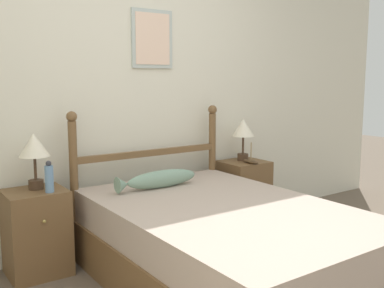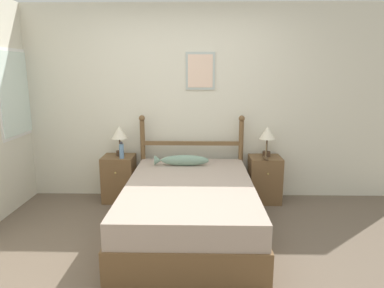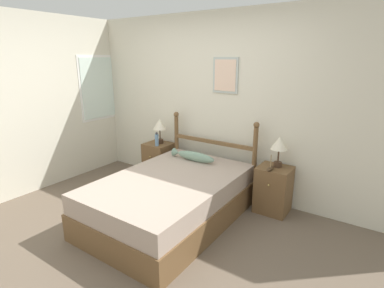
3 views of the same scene
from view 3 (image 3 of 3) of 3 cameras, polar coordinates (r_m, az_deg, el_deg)
The scene contains 12 objects.
ground_plane at distance 3.55m, azimuth -11.30°, elevation -17.23°, with size 16.00×16.00×0.00m, color brown.
wall_back at distance 4.39m, azimuth 4.09°, elevation 7.52°, with size 6.40×0.08×2.55m.
wall_left at distance 4.82m, azimuth -30.24°, elevation 6.14°, with size 0.08×6.40×2.55m.
bed at distance 3.72m, azimuth -4.11°, elevation -10.41°, with size 1.36×2.04×0.55m.
headboard at distance 4.35m, azimuth 3.90°, elevation -1.27°, with size 1.38×0.08×1.14m.
nightstand_left at distance 4.93m, azimuth -6.38°, elevation -3.27°, with size 0.41×0.40×0.61m.
nightstand_right at distance 4.03m, azimuth 15.23°, elevation -8.35°, with size 0.41×0.40×0.61m.
table_lamp_left at distance 4.77m, azimuth -6.16°, elevation 3.49°, with size 0.21×0.21×0.40m.
table_lamp_right at distance 3.85m, azimuth 16.29°, elevation -0.19°, with size 0.21×0.21×0.40m.
bottle at distance 4.68m, azimuth -6.73°, elevation 0.85°, with size 0.06×0.06×0.22m.
model_boat at distance 3.81m, azimuth 14.68°, elevation -4.48°, with size 0.06×0.19×0.20m.
fish_pillow at distance 4.15m, azimuth 0.20°, elevation -2.32°, with size 0.67×0.12×0.13m.
Camera 3 is at (2.18, -2.02, 1.94)m, focal length 28.00 mm.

